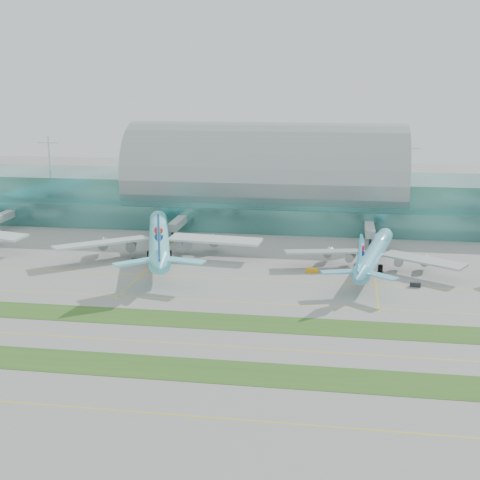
# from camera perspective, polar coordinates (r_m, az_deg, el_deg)

# --- Properties ---
(ground) EXTENTS (700.00, 700.00, 0.00)m
(ground) POSITION_cam_1_polar(r_m,az_deg,el_deg) (173.45, -2.80, -7.14)
(ground) COLOR gray
(ground) RESTS_ON ground
(terminal) EXTENTS (340.00, 69.10, 36.00)m
(terminal) POSITION_cam_1_polar(r_m,az_deg,el_deg) (293.30, 2.22, 4.35)
(terminal) COLOR #3D7A75
(terminal) RESTS_ON ground
(grass_strip_near) EXTENTS (420.00, 12.00, 0.08)m
(grass_strip_near) POSITION_cam_1_polar(r_m,az_deg,el_deg) (148.23, -5.01, -10.90)
(grass_strip_near) COLOR #2D591E
(grass_strip_near) RESTS_ON ground
(grass_strip_far) EXTENTS (420.00, 12.00, 0.08)m
(grass_strip_far) POSITION_cam_1_polar(r_m,az_deg,el_deg) (175.27, -2.67, -6.90)
(grass_strip_far) COLOR #2D591E
(grass_strip_far) RESTS_ON ground
(taxiline_a) EXTENTS (420.00, 0.35, 0.01)m
(taxiline_a) POSITION_cam_1_polar(r_m,az_deg,el_deg) (130.94, -7.14, -14.48)
(taxiline_a) COLOR yellow
(taxiline_a) RESTS_ON ground
(taxiline_b) EXTENTS (420.00, 0.35, 0.01)m
(taxiline_b) POSITION_cam_1_polar(r_m,az_deg,el_deg) (160.73, -3.81, -8.88)
(taxiline_b) COLOR yellow
(taxiline_b) RESTS_ON ground
(taxiline_c) EXTENTS (420.00, 0.35, 0.01)m
(taxiline_c) POSITION_cam_1_polar(r_m,az_deg,el_deg) (190.06, -1.71, -5.24)
(taxiline_c) COLOR yellow
(taxiline_c) RESTS_ON ground
(taxiline_d) EXTENTS (420.00, 0.35, 0.01)m
(taxiline_d) POSITION_cam_1_polar(r_m,az_deg,el_deg) (210.68, -0.63, -3.33)
(taxiline_d) COLOR yellow
(taxiline_d) RESTS_ON ground
(airliner_b) EXTENTS (70.14, 81.18, 22.77)m
(airliner_b) POSITION_cam_1_polar(r_m,az_deg,el_deg) (236.63, -6.94, 0.23)
(airliner_b) COLOR #72ECFB
(airliner_b) RESTS_ON ground
(airliner_c) EXTENTS (58.37, 67.02, 18.53)m
(airliner_c) POSITION_cam_1_polar(r_m,az_deg,el_deg) (224.27, 11.39, -1.04)
(airliner_c) COLOR #67C3E3
(airliner_c) RESTS_ON ground
(gse_c) EXTENTS (3.65, 2.38, 1.39)m
(gse_c) POSITION_cam_1_polar(r_m,az_deg,el_deg) (231.75, -8.83, -1.73)
(gse_c) COLOR black
(gse_c) RESTS_ON ground
(gse_d) EXTENTS (3.32, 2.04, 1.56)m
(gse_d) POSITION_cam_1_polar(r_m,az_deg,el_deg) (224.75, -7.27, -2.15)
(gse_d) COLOR black
(gse_d) RESTS_ON ground
(gse_e) EXTENTS (4.01, 2.06, 1.49)m
(gse_e) POSITION_cam_1_polar(r_m,az_deg,el_deg) (218.38, 6.16, -2.59)
(gse_e) COLOR orange
(gse_e) RESTS_ON ground
(gse_f) EXTENTS (3.41, 2.00, 1.41)m
(gse_f) POSITION_cam_1_polar(r_m,az_deg,el_deg) (209.48, 14.74, -3.69)
(gse_f) COLOR black
(gse_f) RESTS_ON ground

